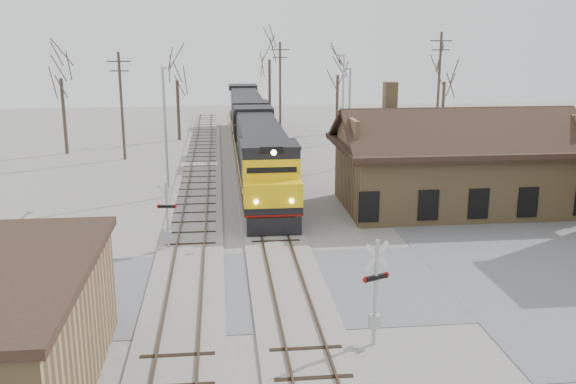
# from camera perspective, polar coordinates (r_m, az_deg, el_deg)

# --- Properties ---
(ground) EXTENTS (140.00, 140.00, 0.00)m
(ground) POSITION_cam_1_polar(r_m,az_deg,el_deg) (28.87, -0.02, -8.38)
(ground) COLOR #9B968C
(ground) RESTS_ON ground
(road) EXTENTS (60.00, 9.00, 0.03)m
(road) POSITION_cam_1_polar(r_m,az_deg,el_deg) (28.87, -0.02, -8.35)
(road) COLOR #5E5E63
(road) RESTS_ON ground
(track_main) EXTENTS (3.40, 90.00, 0.24)m
(track_main) POSITION_cam_1_polar(r_m,az_deg,el_deg) (43.04, -2.16, -0.62)
(track_main) COLOR #9B968C
(track_main) RESTS_ON ground
(track_siding) EXTENTS (3.40, 90.00, 0.24)m
(track_siding) POSITION_cam_1_polar(r_m,az_deg,el_deg) (42.97, -8.16, -0.78)
(track_siding) COLOR #9B968C
(track_siding) RESTS_ON ground
(depot) EXTENTS (15.20, 9.31, 7.90)m
(depot) POSITION_cam_1_polar(r_m,az_deg,el_deg) (42.17, 14.59, 1.88)
(depot) COLOR #96794E
(depot) RESTS_ON ground
(locomotive_lead) EXTENTS (3.25, 21.78, 4.84)m
(locomotive_lead) POSITION_cam_1_polar(r_m,az_deg,el_deg) (44.54, -2.38, 3.16)
(locomotive_lead) COLOR black
(locomotive_lead) RESTS_ON ground
(locomotive_trailing) EXTENTS (3.25, 21.78, 4.58)m
(locomotive_trailing) POSITION_cam_1_polar(r_m,az_deg,el_deg) (66.29, -3.67, 6.81)
(locomotive_trailing) COLOR black
(locomotive_trailing) RESTS_ON ground
(crossbuck_near) EXTENTS (1.07, 0.53, 3.99)m
(crossbuck_near) POSITION_cam_1_polar(r_m,az_deg,el_deg) (23.38, 7.77, -9.16)
(crossbuck_near) COLOR #A5A8AD
(crossbuck_near) RESTS_ON ground
(crossbuck_far) EXTENTS (1.03, 0.27, 3.59)m
(crossbuck_far) POSITION_cam_1_polar(r_m,az_deg,el_deg) (33.50, -10.68, -2.29)
(crossbuck_far) COLOR #A5A8AD
(crossbuck_far) RESTS_ON ground
(streetlight_a) EXTENTS (0.25, 2.04, 8.76)m
(streetlight_a) POSITION_cam_1_polar(r_m,az_deg,el_deg) (43.79, -10.85, 5.87)
(streetlight_a) COLOR #A5A8AD
(streetlight_a) RESTS_ON ground
(streetlight_b) EXTENTS (0.25, 2.04, 8.17)m
(streetlight_b) POSITION_cam_1_polar(r_m,az_deg,el_deg) (52.35, 5.43, 7.07)
(streetlight_b) COLOR #A5A8AD
(streetlight_b) RESTS_ON ground
(streetlight_c) EXTENTS (0.25, 2.04, 8.74)m
(streetlight_c) POSITION_cam_1_polar(r_m,az_deg,el_deg) (64.38, 4.90, 8.68)
(streetlight_c) COLOR #A5A8AD
(streetlight_c) RESTS_ON ground
(utility_pole_a) EXTENTS (2.00, 0.24, 9.27)m
(utility_pole_a) POSITION_cam_1_polar(r_m,az_deg,el_deg) (57.62, -14.58, 7.58)
(utility_pole_a) COLOR #382D23
(utility_pole_a) RESTS_ON ground
(utility_pole_b) EXTENTS (2.00, 0.24, 9.82)m
(utility_pole_b) POSITION_cam_1_polar(r_m,az_deg,el_deg) (69.71, -0.70, 9.34)
(utility_pole_b) COLOR #382D23
(utility_pole_b) RESTS_ON ground
(utility_pole_c) EXTENTS (2.00, 0.24, 10.92)m
(utility_pole_c) POSITION_cam_1_polar(r_m,az_deg,el_deg) (60.71, 13.22, 8.77)
(utility_pole_c) COLOR #382D23
(utility_pole_c) RESTS_ON ground
(tree_a) EXTENTS (4.56, 4.56, 11.18)m
(tree_a) POSITION_cam_1_polar(r_m,az_deg,el_deg) (61.70, -19.63, 10.53)
(tree_a) COLOR #382D23
(tree_a) RESTS_ON ground
(tree_b) EXTENTS (4.07, 4.07, 9.97)m
(tree_b) POSITION_cam_1_polar(r_m,az_deg,el_deg) (66.77, -9.87, 10.61)
(tree_b) COLOR #382D23
(tree_b) RESTS_ON ground
(tree_c) EXTENTS (5.15, 5.15, 12.63)m
(tree_c) POSITION_cam_1_polar(r_m,az_deg,el_deg) (75.87, -1.66, 12.66)
(tree_c) COLOR #382D23
(tree_c) RESTS_ON ground
(tree_d) EXTENTS (4.20, 4.20, 10.30)m
(tree_d) POSITION_cam_1_polar(r_m,az_deg,el_deg) (70.73, 4.46, 11.16)
(tree_d) COLOR #382D23
(tree_d) RESTS_ON ground
(tree_e) EXTENTS (4.07, 4.07, 9.98)m
(tree_e) POSITION_cam_1_polar(r_m,az_deg,el_deg) (65.69, 13.78, 10.36)
(tree_e) COLOR #382D23
(tree_e) RESTS_ON ground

